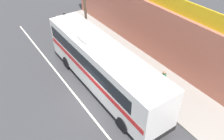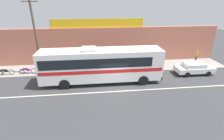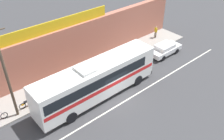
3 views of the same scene
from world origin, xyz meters
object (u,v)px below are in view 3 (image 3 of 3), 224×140
Objects in this scene: intercity_bus at (96,79)px; parked_car at (165,49)px; utility_pole at (6,73)px; pedestrian_by_curb at (156,31)px; motorcycle_green at (29,102)px; pedestrian_near_shop at (99,62)px.

parked_car is at bearing 4.60° from intercity_bus.
parked_car is 0.51× the size of utility_pole.
parked_car is (10.96, 0.88, -1.33)m from intercity_bus.
intercity_bus is at bearing -175.40° from parked_car.
intercity_bus reaches higher than pedestrian_by_curb.
motorcycle_green is 1.18× the size of pedestrian_by_curb.
utility_pole reaches higher than intercity_bus.
motorcycle_green is 8.39m from pedestrian_near_shop.
motorcycle_green is at bearing -176.27° from pedestrian_near_shop.
utility_pole is (-17.66, 1.60, 3.76)m from parked_car.
parked_car is 16.52m from motorcycle_green.
pedestrian_near_shop is at bearing 162.74° from parked_car.
pedestrian_by_curb is (20.03, 1.92, -3.40)m from utility_pole.
utility_pole is 10.24m from pedestrian_near_shop.
intercity_bus is at bearing -130.78° from pedestrian_near_shop.
utility_pole is at bearing 159.67° from intercity_bus.
motorcycle_green is (1.26, 0.36, -3.93)m from utility_pole.
parked_car reaches higher than motorcycle_green.
pedestrian_by_curb is at bearing 5.48° from utility_pole.
intercity_bus is 2.84× the size of parked_car.
motorcycle_green is at bearing 15.77° from utility_pole.
pedestrian_by_curb is (18.76, 1.56, 0.52)m from motorcycle_green.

